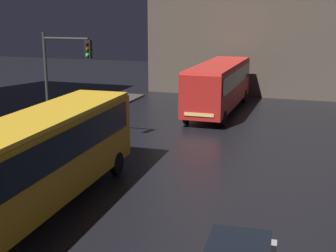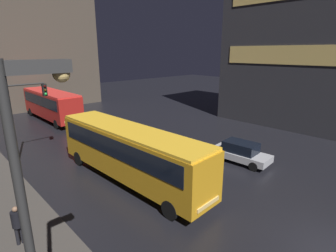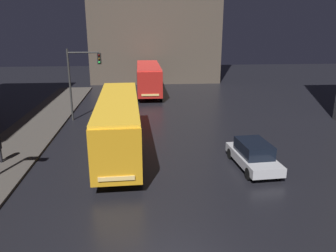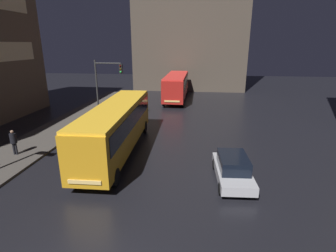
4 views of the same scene
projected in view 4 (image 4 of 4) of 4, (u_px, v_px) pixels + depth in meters
sidewalk_left at (21, 152)px, 18.53m from camera, size 4.00×48.00×0.15m
building_far_backdrop at (191, 0)px, 43.66m from camera, size 18.07×12.00×28.61m
bus_near at (117, 124)px, 18.05m from camera, size 2.82×11.98×3.44m
bus_far at (176, 84)px, 35.52m from camera, size 2.68×11.00×3.43m
car_taxi at (233, 168)px, 14.54m from camera, size 2.05×4.38×1.53m
pedestrian_near at (13, 140)px, 17.62m from camera, size 0.47×0.47×1.74m
traffic_light_main at (106, 81)px, 25.23m from camera, size 2.75×0.35×5.93m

